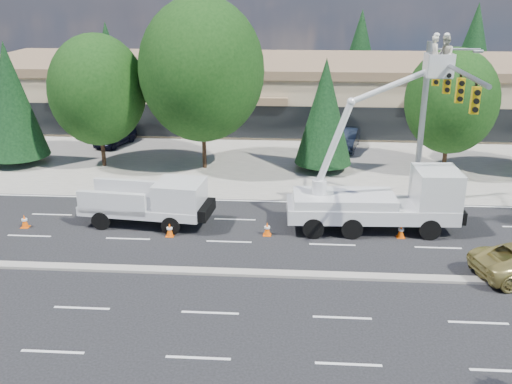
{
  "coord_description": "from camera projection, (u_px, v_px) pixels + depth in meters",
  "views": [
    {
      "loc": [
        3.03,
        -21.84,
        11.76
      ],
      "look_at": [
        1.28,
        3.78,
        2.4
      ],
      "focal_mm": 40.0,
      "sensor_mm": 36.0,
      "label": 1
    }
  ],
  "objects": [
    {
      "name": "concrete_apron",
      "position": [
        254.0,
        148.0,
        43.44
      ],
      "size": [
        140.0,
        22.0,
        0.01
      ],
      "primitive_type": "cube",
      "color": "gray",
      "rests_on": "ground"
    },
    {
      "name": "traffic_cone_b",
      "position": [
        170.0,
        230.0,
        28.21
      ],
      "size": [
        0.4,
        0.4,
        0.7
      ],
      "color": "#FF5A08",
      "rests_on": "ground"
    },
    {
      "name": "signal_mast",
      "position": [
        434.0,
        105.0,
        28.58
      ],
      "size": [
        2.76,
        10.16,
        9.0
      ],
      "color": "gray",
      "rests_on": "ground"
    },
    {
      "name": "traffic_cone_c",
      "position": [
        267.0,
        229.0,
        28.31
      ],
      "size": [
        0.4,
        0.4,
        0.7
      ],
      "color": "#FF5A08",
      "rests_on": "ground"
    },
    {
      "name": "road_median",
      "position": [
        221.0,
        272.0,
        24.67
      ],
      "size": [
        120.0,
        0.55,
        0.12
      ],
      "primitive_type": "cube",
      "color": "gray",
      "rests_on": "ground"
    },
    {
      "name": "tree_front_f",
      "position": [
        451.0,
        101.0,
        36.28
      ],
      "size": [
        5.89,
        5.89,
        8.17
      ],
      "color": "#332114",
      "rests_on": "ground"
    },
    {
      "name": "ground",
      "position": [
        221.0,
        273.0,
        24.69
      ],
      "size": [
        140.0,
        140.0,
        0.0
      ],
      "primitive_type": "plane",
      "color": "black",
      "rests_on": "ground"
    },
    {
      "name": "parked_car_east",
      "position": [
        346.0,
        139.0,
        43.05
      ],
      "size": [
        2.66,
        5.06,
        1.59
      ],
      "primitive_type": "imported",
      "rotation": [
        0.0,
        0.0,
        -0.21
      ],
      "color": "black",
      "rests_on": "ground"
    },
    {
      "name": "bucket_truck",
      "position": [
        389.0,
        190.0,
        28.38
      ],
      "size": [
        8.66,
        3.02,
        9.72
      ],
      "rotation": [
        0.0,
        0.0,
        0.04
      ],
      "color": "silver",
      "rests_on": "ground"
    },
    {
      "name": "traffic_cone_a",
      "position": [
        25.0,
        221.0,
        29.24
      ],
      "size": [
        0.4,
        0.4,
        0.7
      ],
      "color": "#FF5A08",
      "rests_on": "ground"
    },
    {
      "name": "tree_front_c",
      "position": [
        97.0,
        90.0,
        37.61
      ],
      "size": [
        6.41,
        6.41,
        8.9
      ],
      "color": "#332114",
      "rests_on": "ground"
    },
    {
      "name": "utility_pickup",
      "position": [
        152.0,
        206.0,
        29.4
      ],
      "size": [
        6.55,
        3.02,
        2.43
      ],
      "rotation": [
        0.0,
        0.0,
        -0.11
      ],
      "color": "silver",
      "rests_on": "ground"
    },
    {
      "name": "strip_mall",
      "position": [
        262.0,
        89.0,
        51.82
      ],
      "size": [
        50.4,
        15.4,
        5.5
      ],
      "color": "tan",
      "rests_on": "ground"
    },
    {
      "name": "tree_back_d",
      "position": [
        474.0,
        48.0,
        60.8
      ],
      "size": [
        5.11,
        5.11,
        10.07
      ],
      "color": "#332114",
      "rests_on": "ground"
    },
    {
      "name": "tree_back_c",
      "position": [
        360.0,
        51.0,
        61.7
      ],
      "size": [
        4.75,
        4.75,
        9.37
      ],
      "color": "#332114",
      "rests_on": "ground"
    },
    {
      "name": "parked_car_west",
      "position": [
        115.0,
        136.0,
        44.17
      ],
      "size": [
        2.82,
        4.46,
        1.41
      ],
      "primitive_type": "imported",
      "rotation": [
        0.0,
        0.0,
        -0.3
      ],
      "color": "black",
      "rests_on": "ground"
    },
    {
      "name": "traffic_cone_d",
      "position": [
        401.0,
        231.0,
        28.07
      ],
      "size": [
        0.4,
        0.4,
        0.7
      ],
      "color": "#FF5A08",
      "rests_on": "ground"
    },
    {
      "name": "tree_front_d",
      "position": [
        202.0,
        70.0,
        36.69
      ],
      "size": [
        8.11,
        8.11,
        11.25
      ],
      "color": "#332114",
      "rests_on": "ground"
    },
    {
      "name": "tree_back_a",
      "position": [
        108.0,
        56.0,
        63.75
      ],
      "size": [
        4.05,
        4.05,
        7.98
      ],
      "color": "#332114",
      "rests_on": "ground"
    },
    {
      "name": "tree_back_b",
      "position": [
        232.0,
        48.0,
        62.53
      ],
      "size": [
        4.93,
        4.93,
        9.73
      ],
      "color": "#332114",
      "rests_on": "ground"
    },
    {
      "name": "tree_front_b",
      "position": [
        11.0,
        100.0,
        38.24
      ],
      "size": [
        4.24,
        4.24,
        8.35
      ],
      "color": "#332114",
      "rests_on": "ground"
    },
    {
      "name": "tree_front_e",
      "position": [
        325.0,
        111.0,
        37.06
      ],
      "size": [
        3.78,
        3.78,
        7.45
      ],
      "color": "#332114",
      "rests_on": "ground"
    }
  ]
}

